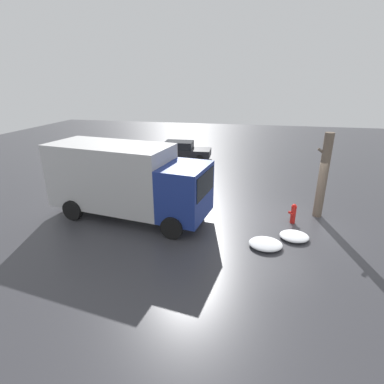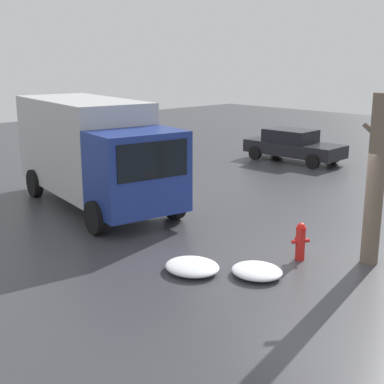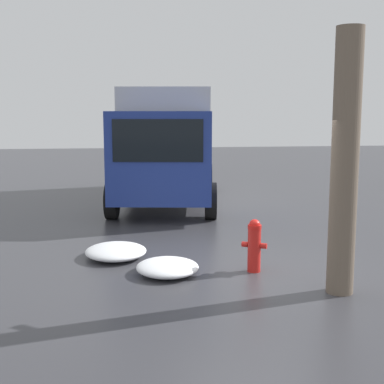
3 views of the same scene
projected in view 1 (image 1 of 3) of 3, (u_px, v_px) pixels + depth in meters
ground_plane at (292, 223)px, 12.96m from camera, size 60.00×60.00×0.00m
fire_hydrant at (293, 213)px, 12.80m from camera, size 0.35×0.41×0.88m
tree_trunk at (323, 176)px, 12.97m from camera, size 0.59×0.39×3.77m
delivery_truck at (126, 179)px, 13.05m from camera, size 7.32×3.51×3.23m
parked_car at (181, 150)px, 22.98m from camera, size 4.47×2.09×1.40m
snow_pile_by_hydrant at (294, 236)px, 11.63m from camera, size 1.11×1.02×0.22m
snow_pile_curbside at (266, 244)px, 11.08m from camera, size 1.23×1.10×0.23m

